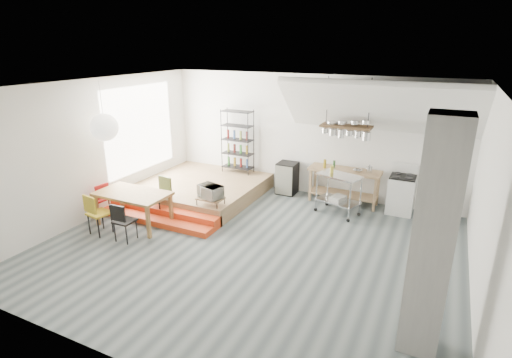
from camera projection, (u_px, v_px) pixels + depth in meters
The scene contains 26 objects.
floor at pixel (251, 247), 8.13m from camera, with size 8.00×8.00×0.00m, color #4A5455.
wall_back at pixel (309, 136), 10.60m from camera, with size 8.00×0.04×3.20m, color silver.
wall_left at pixel (96, 149), 9.26m from camera, with size 0.04×7.00×3.20m, color silver.
wall_right at pixel (489, 208), 5.97m from camera, with size 0.04×7.00×3.20m, color silver.
ceiling at pixel (250, 87), 7.10m from camera, with size 8.00×7.00×0.02m, color white.
slope_ceiling at pixel (378, 108), 9.04m from camera, with size 4.40×1.80×0.15m, color white.
window_pane at pixel (140, 129), 10.47m from camera, with size 0.02×2.50×2.20m, color white.
platform at pixel (201, 189), 10.80m from camera, with size 3.00×3.00×0.40m, color olive.
step_lower at pixel (154, 220), 9.18m from camera, with size 3.00×0.35×0.13m, color red.
step_upper at pixel (164, 212), 9.46m from camera, with size 3.00×0.35×0.27m, color red.
concrete_column at pixel (433, 241), 4.98m from camera, with size 0.50×0.50×3.20m, color gray.
kitchen_counter at pixel (344, 180), 10.16m from camera, with size 1.80×0.60×0.91m.
stove at pixel (401, 194), 9.64m from camera, with size 0.60×0.60×1.18m.
pot_rack at pixel (347, 130), 9.52m from camera, with size 1.20×0.50×1.43m.
wire_shelving at pixel (238, 141), 11.25m from camera, with size 0.88×0.38×1.80m.
microwave_shelf at pixel (211, 199), 9.17m from camera, with size 0.60×0.40×0.16m.
paper_lantern at pixel (104, 127), 8.67m from camera, with size 0.60×0.60×0.60m, color white.
dining_table at pixel (133, 196), 8.91m from camera, with size 1.64×0.92×0.78m.
chair_mustard at pixel (96, 211), 8.48m from camera, with size 0.48×0.48×0.92m.
chair_black at pixel (122, 219), 8.20m from camera, with size 0.40×0.40×0.85m.
chair_olive at pixel (162, 193), 9.49m from camera, with size 0.49×0.49×0.93m.
chair_red at pixel (100, 197), 9.38m from camera, with size 0.43×0.43×0.84m.
rolling_cart at pixel (339, 189), 9.52m from camera, with size 1.12×0.83×0.99m.
mini_fridge at pixel (287, 178), 10.91m from camera, with size 0.51×0.51×0.87m, color black.
microwave at pixel (210, 192), 9.12m from camera, with size 0.55×0.37×0.30m, color beige.
bowl at pixel (358, 171), 9.88m from camera, with size 0.23×0.23×0.06m, color silver.
Camera 1 is at (3.25, -6.48, 3.94)m, focal length 28.00 mm.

